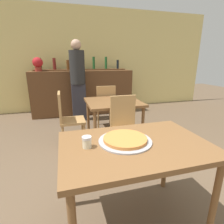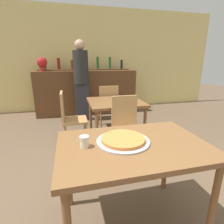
{
  "view_description": "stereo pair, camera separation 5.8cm",
  "coord_description": "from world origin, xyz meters",
  "px_view_note": "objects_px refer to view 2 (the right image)",
  "views": [
    {
      "loc": [
        -0.51,
        -1.15,
        1.39
      ],
      "look_at": [
        -0.03,
        0.55,
        0.87
      ],
      "focal_mm": 28.0,
      "sensor_mm": 36.0,
      "label": 1
    },
    {
      "loc": [
        -0.45,
        -1.16,
        1.39
      ],
      "look_at": [
        -0.03,
        0.55,
        0.87
      ],
      "focal_mm": 28.0,
      "sensor_mm": 36.0,
      "label": 2
    }
  ],
  "objects_px": {
    "chair_far_side_back": "(108,104)",
    "cheese_shaker": "(84,142)",
    "chair_far_side_left": "(69,116)",
    "potted_plant": "(42,63)",
    "chair_far_side_front": "(126,124)",
    "pizza_tray": "(123,140)",
    "person_standing": "(81,78)"
  },
  "relations": [
    {
      "from": "cheese_shaker",
      "to": "chair_far_side_front",
      "type": "bearing_deg",
      "value": 56.93
    },
    {
      "from": "potted_plant",
      "to": "pizza_tray",
      "type": "bearing_deg",
      "value": -74.13
    },
    {
      "from": "chair_far_side_left",
      "to": "potted_plant",
      "type": "relative_size",
      "value": 2.79
    },
    {
      "from": "chair_far_side_front",
      "to": "pizza_tray",
      "type": "bearing_deg",
      "value": -109.93
    },
    {
      "from": "cheese_shaker",
      "to": "person_standing",
      "type": "distance_m",
      "value": 2.96
    },
    {
      "from": "chair_far_side_left",
      "to": "cheese_shaker",
      "type": "height_order",
      "value": "chair_far_side_left"
    },
    {
      "from": "person_standing",
      "to": "potted_plant",
      "type": "xyz_separation_m",
      "value": [
        -0.88,
        0.53,
        0.32
      ]
    },
    {
      "from": "chair_far_side_front",
      "to": "chair_far_side_back",
      "type": "xyz_separation_m",
      "value": [
        0.0,
        1.2,
        0.0
      ]
    },
    {
      "from": "person_standing",
      "to": "potted_plant",
      "type": "height_order",
      "value": "person_standing"
    },
    {
      "from": "chair_far_side_back",
      "to": "pizza_tray",
      "type": "xyz_separation_m",
      "value": [
        -0.37,
        -2.23,
        0.27
      ]
    },
    {
      "from": "chair_far_side_back",
      "to": "cheese_shaker",
      "type": "distance_m",
      "value": 2.36
    },
    {
      "from": "cheese_shaker",
      "to": "potted_plant",
      "type": "height_order",
      "value": "potted_plant"
    },
    {
      "from": "chair_far_side_back",
      "to": "pizza_tray",
      "type": "distance_m",
      "value": 2.27
    },
    {
      "from": "chair_far_side_back",
      "to": "cheese_shaker",
      "type": "bearing_deg",
      "value": 73.21
    },
    {
      "from": "chair_far_side_front",
      "to": "chair_far_side_back",
      "type": "bearing_deg",
      "value": 90.0
    },
    {
      "from": "chair_far_side_left",
      "to": "person_standing",
      "type": "height_order",
      "value": "person_standing"
    },
    {
      "from": "pizza_tray",
      "to": "cheese_shaker",
      "type": "relative_size",
      "value": 4.87
    },
    {
      "from": "cheese_shaker",
      "to": "person_standing",
      "type": "height_order",
      "value": "person_standing"
    },
    {
      "from": "chair_far_side_left",
      "to": "pizza_tray",
      "type": "height_order",
      "value": "chair_far_side_left"
    },
    {
      "from": "chair_far_side_front",
      "to": "cheese_shaker",
      "type": "bearing_deg",
      "value": -123.07
    },
    {
      "from": "person_standing",
      "to": "potted_plant",
      "type": "relative_size",
      "value": 5.61
    },
    {
      "from": "pizza_tray",
      "to": "chair_far_side_front",
      "type": "bearing_deg",
      "value": 70.07
    },
    {
      "from": "pizza_tray",
      "to": "person_standing",
      "type": "height_order",
      "value": "person_standing"
    },
    {
      "from": "chair_far_side_back",
      "to": "cheese_shaker",
      "type": "height_order",
      "value": "chair_far_side_back"
    },
    {
      "from": "chair_far_side_front",
      "to": "chair_far_side_back",
      "type": "relative_size",
      "value": 1.0
    },
    {
      "from": "cheese_shaker",
      "to": "chair_far_side_back",
      "type": "bearing_deg",
      "value": 73.21
    },
    {
      "from": "chair_far_side_left",
      "to": "chair_far_side_front",
      "type": "bearing_deg",
      "value": -127.34
    },
    {
      "from": "chair_far_side_left",
      "to": "potted_plant",
      "type": "height_order",
      "value": "potted_plant"
    },
    {
      "from": "cheese_shaker",
      "to": "person_standing",
      "type": "bearing_deg",
      "value": 86.03
    },
    {
      "from": "chair_far_side_front",
      "to": "person_standing",
      "type": "height_order",
      "value": "person_standing"
    },
    {
      "from": "cheese_shaker",
      "to": "potted_plant",
      "type": "distance_m",
      "value": 3.58
    },
    {
      "from": "chair_far_side_left",
      "to": "cheese_shaker",
      "type": "bearing_deg",
      "value": -176.11
    }
  ]
}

